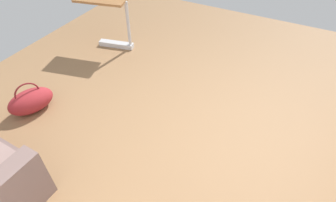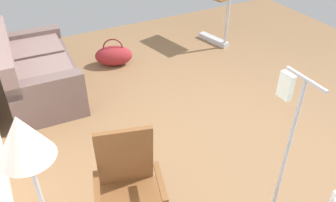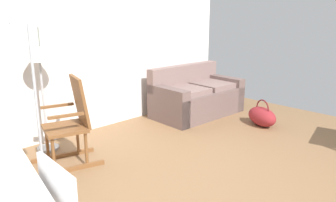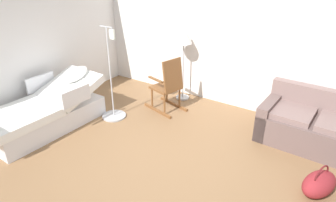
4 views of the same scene
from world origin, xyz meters
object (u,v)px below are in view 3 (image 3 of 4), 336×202
object	(u,v)px
floor_lamp	(39,57)
iv_pole	(46,188)
couch	(196,97)
duffel_bag	(262,116)
rocking_chair	(71,123)

from	to	relation	value
floor_lamp	iv_pole	world-z (taller)	iv_pole
couch	iv_pole	world-z (taller)	iv_pole
floor_lamp	duffel_bag	xyz separation A→B (m)	(2.88, -1.49, -1.07)
couch	rocking_chair	size ratio (longest dim) A/B	1.55
rocking_chair	iv_pole	world-z (taller)	iv_pole
rocking_chair	iv_pole	distance (m)	1.08
floor_lamp	iv_pole	xyz separation A→B (m)	(-0.65, -1.40, -0.98)
floor_lamp	couch	bearing A→B (deg)	-7.56
rocking_chair	iv_pole	bearing A→B (deg)	-131.07
couch	floor_lamp	bearing A→B (deg)	172.44
floor_lamp	duffel_bag	distance (m)	3.42
iv_pole	duffel_bag	bearing A→B (deg)	-1.39
couch	rocking_chair	distance (m)	2.58
couch	floor_lamp	distance (m)	2.78
couch	rocking_chair	world-z (taller)	rocking_chair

